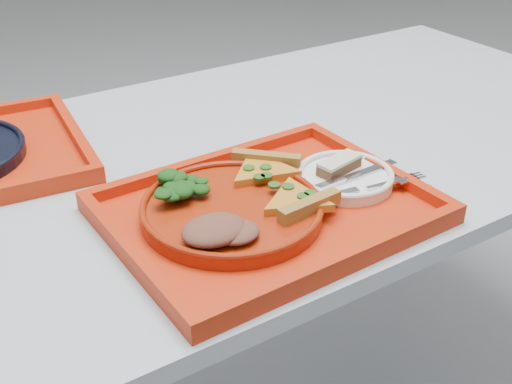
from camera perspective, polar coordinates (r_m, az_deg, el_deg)
table at (r=1.20m, az=0.61°, el=1.17°), size 1.60×0.80×0.75m
tray_main at (r=0.94m, az=1.04°, el=-1.85°), size 0.46×0.36×0.01m
dinner_plate at (r=0.92m, az=-2.17°, el=-1.76°), size 0.26×0.26×0.02m
side_plate at (r=1.01m, az=7.90°, el=1.15°), size 0.15×0.15×0.01m
pizza_slice_a at (r=0.91m, az=3.58°, el=-0.50°), size 0.11×0.12×0.02m
pizza_slice_b at (r=0.99m, az=0.55°, el=2.16°), size 0.17×0.17×0.02m
salad_heap at (r=0.93m, az=-6.86°, el=0.67°), size 0.08×0.07×0.04m
meat_portion at (r=0.84m, az=-3.74°, el=-3.38°), size 0.09×0.07×0.03m
dessert_bar at (r=1.02m, az=7.41°, el=2.40°), size 0.08×0.05×0.02m
knife at (r=1.00m, az=8.44°, el=1.40°), size 0.19×0.02×0.01m
fork at (r=0.97m, az=9.74°, el=0.33°), size 0.19×0.05×0.01m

